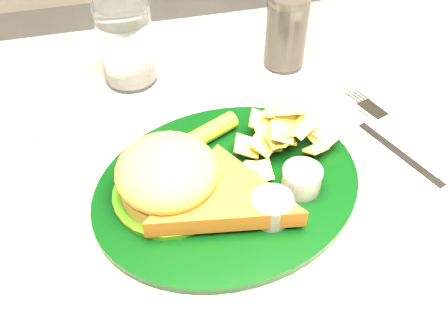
% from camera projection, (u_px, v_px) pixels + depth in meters
% --- Properties ---
extents(table, '(1.20, 0.80, 0.75)m').
position_uv_depth(table, '(210.00, 305.00, 0.95)').
color(table, '#AAA599').
rests_on(table, ground).
extents(dinner_plate, '(0.42, 0.38, 0.08)m').
position_uv_depth(dinner_plate, '(228.00, 167.00, 0.62)').
color(dinner_plate, black).
rests_on(dinner_plate, table).
extents(water_glass, '(0.09, 0.09, 0.13)m').
position_uv_depth(water_glass, '(126.00, 43.00, 0.77)').
color(water_glass, silver).
rests_on(water_glass, table).
extents(cola_glass, '(0.07, 0.07, 0.13)m').
position_uv_depth(cola_glass, '(286.00, 31.00, 0.80)').
color(cola_glass, black).
rests_on(cola_glass, table).
extents(fork_napkin, '(0.21, 0.23, 0.01)m').
position_uv_depth(fork_napkin, '(395.00, 149.00, 0.69)').
color(fork_napkin, white).
rests_on(fork_napkin, table).
extents(ramekin, '(0.05, 0.05, 0.03)m').
position_uv_depth(ramekin, '(51.00, 130.00, 0.71)').
color(ramekin, silver).
rests_on(ramekin, table).
extents(wrapped_straw, '(0.20, 0.08, 0.01)m').
position_uv_depth(wrapped_straw, '(97.00, 109.00, 0.76)').
color(wrapped_straw, white).
rests_on(wrapped_straw, table).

